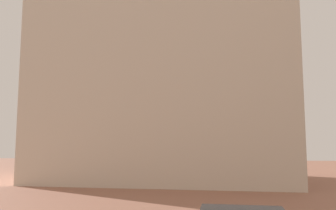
{
  "coord_description": "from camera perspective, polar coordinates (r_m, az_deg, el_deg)",
  "views": [
    {
      "loc": [
        2.01,
        -0.45,
        3.44
      ],
      "look_at": [
        0.11,
        11.06,
        4.75
      ],
      "focal_mm": 36.12,
      "sensor_mm": 36.0,
      "label": 1
    }
  ],
  "objects": [
    {
      "name": "landmark_building",
      "position": [
        32.88,
        0.06,
        5.29
      ],
      "size": [
        22.68,
        13.7,
        35.69
      ],
      "color": "beige",
      "rests_on": "ground_plane"
    }
  ]
}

